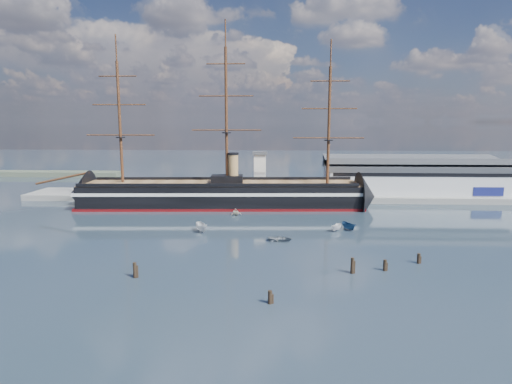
{
  "coord_description": "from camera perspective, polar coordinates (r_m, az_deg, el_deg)",
  "views": [
    {
      "loc": [
        8.53,
        -75.18,
        27.06
      ],
      "look_at": [
        3.39,
        35.0,
        9.0
      ],
      "focal_mm": 30.0,
      "sensor_mm": 36.0,
      "label": 1
    }
  ],
  "objects": [
    {
      "name": "motorboat_c",
      "position": [
        109.95,
        10.67,
        -5.11
      ],
      "size": [
        5.35,
        4.31,
        2.05
      ],
      "primitive_type": "imported",
      "rotation": [
        0.0,
        0.0,
        -0.56
      ],
      "color": "silver",
      "rests_on": "ground"
    },
    {
      "name": "piling_far_right",
      "position": [
        89.7,
        20.83,
        -8.89
      ],
      "size": [
        0.64,
        0.64,
        2.7
      ],
      "primitive_type": "cylinder",
      "color": "black",
      "rests_on": "ground"
    },
    {
      "name": "piling_near_left",
      "position": [
        79.63,
        -15.81,
        -10.93
      ],
      "size": [
        0.64,
        0.64,
        3.48
      ],
      "primitive_type": "cylinder",
      "color": "black",
      "rests_on": "ground"
    },
    {
      "name": "motorboat_a",
      "position": [
        108.04,
        -7.25,
        -5.28
      ],
      "size": [
        7.34,
        5.31,
        2.77
      ],
      "primitive_type": "imported",
      "rotation": [
        0.0,
        0.0,
        0.45
      ],
      "color": "silver",
      "rests_on": "ground"
    },
    {
      "name": "piling_near_right",
      "position": [
        80.64,
        12.68,
        -10.54
      ],
      "size": [
        0.64,
        0.64,
        3.66
      ],
      "primitive_type": "cylinder",
      "color": "black",
      "rests_on": "ground"
    },
    {
      "name": "motorboat_b",
      "position": [
        99.13,
        3.21,
        -6.56
      ],
      "size": [
        1.78,
        3.61,
        1.62
      ],
      "primitive_type": "imported",
      "rotation": [
        0.0,
        0.0,
        1.45
      ],
      "color": "slate",
      "rests_on": "ground"
    },
    {
      "name": "warship",
      "position": [
        138.48,
        -5.39,
        -0.31
      ],
      "size": [
        113.28,
        20.88,
        53.94
      ],
      "rotation": [
        0.0,
        0.0,
        0.05
      ],
      "color": "black",
      "rests_on": "ground"
    },
    {
      "name": "piling_near_mid",
      "position": [
        66.66,
        1.88,
        -14.66
      ],
      "size": [
        0.64,
        0.64,
        2.77
      ],
      "primitive_type": "cylinder",
      "color": "black",
      "rests_on": "ground"
    },
    {
      "name": "piling_extra",
      "position": [
        83.47,
        16.77,
        -10.03
      ],
      "size": [
        0.64,
        0.64,
        2.84
      ],
      "primitive_type": "cylinder",
      "color": "black",
      "rests_on": "ground"
    },
    {
      "name": "quay_tower",
      "position": [
        149.29,
        0.53,
        2.64
      ],
      "size": [
        5.0,
        5.0,
        15.0
      ],
      "color": "silver",
      "rests_on": "ground"
    },
    {
      "name": "warehouse",
      "position": [
        163.99,
        20.22,
        2.04
      ],
      "size": [
        63.0,
        21.0,
        11.6
      ],
      "color": "#B7BABC",
      "rests_on": "ground"
    },
    {
      "name": "motorboat_d",
      "position": [
        126.01,
        -2.7,
        -3.11
      ],
      "size": [
        6.71,
        5.15,
        2.26
      ],
      "primitive_type": "imported",
      "rotation": [
        0.0,
        0.0,
        0.46
      ],
      "color": "beige",
      "rests_on": "ground"
    },
    {
      "name": "quay",
      "position": [
        153.59,
        3.18,
        -0.86
      ],
      "size": [
        180.0,
        18.0,
        2.0
      ],
      "primitive_type": "cube",
      "color": "slate",
      "rests_on": "ground"
    },
    {
      "name": "motorboat_f",
      "position": [
        111.43,
        12.26,
        -4.97
      ],
      "size": [
        6.23,
        4.5,
        2.35
      ],
      "primitive_type": "imported",
      "rotation": [
        0.0,
        0.0,
        0.45
      ],
      "color": "navy",
      "rests_on": "ground"
    },
    {
      "name": "ground",
      "position": [
        118.62,
        -1.53,
        -3.89
      ],
      "size": [
        600.0,
        600.0,
        0.0
      ],
      "primitive_type": "plane",
      "color": "#1B2D38",
      "rests_on": "ground"
    }
  ]
}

